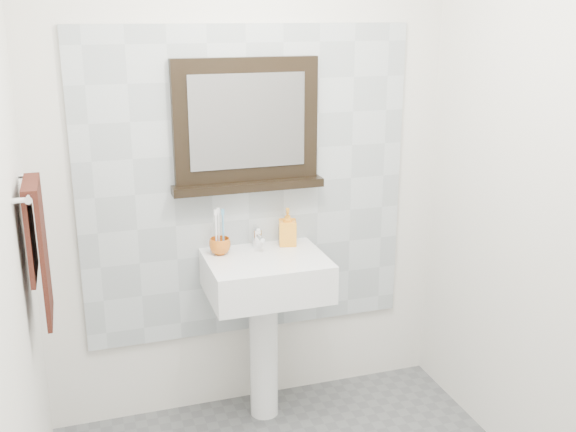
% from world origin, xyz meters
% --- Properties ---
extents(back_wall, '(2.00, 0.01, 2.50)m').
position_xyz_m(back_wall, '(0.00, 1.10, 1.25)').
color(back_wall, silver).
rests_on(back_wall, ground).
extents(front_wall, '(2.00, 0.01, 2.50)m').
position_xyz_m(front_wall, '(0.00, -1.10, 1.25)').
color(front_wall, silver).
rests_on(front_wall, ground).
extents(left_wall, '(0.01, 2.20, 2.50)m').
position_xyz_m(left_wall, '(-1.00, 0.00, 1.25)').
color(left_wall, silver).
rests_on(left_wall, ground).
extents(splashback, '(1.60, 0.02, 1.50)m').
position_xyz_m(splashback, '(0.00, 1.09, 1.15)').
color(splashback, '#ACB5BA').
rests_on(splashback, back_wall).
extents(pedestal_sink, '(0.55, 0.44, 0.96)m').
position_xyz_m(pedestal_sink, '(0.02, 0.87, 0.68)').
color(pedestal_sink, white).
rests_on(pedestal_sink, ground).
extents(toothbrush_cup, '(0.11, 0.11, 0.08)m').
position_xyz_m(toothbrush_cup, '(-0.17, 0.97, 0.90)').
color(toothbrush_cup, '#C76117').
rests_on(toothbrush_cup, pedestal_sink).
extents(toothbrushes, '(0.05, 0.04, 0.21)m').
position_xyz_m(toothbrushes, '(-0.17, 0.97, 0.98)').
color(toothbrushes, white).
rests_on(toothbrushes, toothbrush_cup).
extents(soap_dispenser, '(0.10, 0.10, 0.18)m').
position_xyz_m(soap_dispenser, '(0.17, 1.00, 0.95)').
color(soap_dispenser, orange).
rests_on(soap_dispenser, pedestal_sink).
extents(framed_mirror, '(0.72, 0.11, 0.61)m').
position_xyz_m(framed_mirror, '(-0.01, 1.06, 1.43)').
color(framed_mirror, black).
rests_on(framed_mirror, back_wall).
extents(towel_bar, '(0.07, 0.40, 0.03)m').
position_xyz_m(towel_bar, '(-0.95, 0.63, 1.33)').
color(towel_bar, silver).
rests_on(towel_bar, left_wall).
extents(hand_towel, '(0.06, 0.30, 0.55)m').
position_xyz_m(hand_towel, '(-0.94, 0.63, 1.12)').
color(hand_towel, black).
rests_on(hand_towel, towel_bar).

